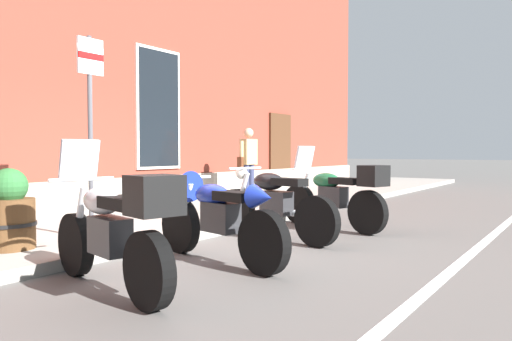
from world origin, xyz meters
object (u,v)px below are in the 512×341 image
Objects in this scene: motorcycle_blue_sport at (213,212)px; parking_sign at (90,109)px; pedestrian_tan_coat at (248,160)px; motorcycle_green_touring at (336,195)px; motorcycle_black_naked at (273,204)px; motorcycle_silver_touring at (113,229)px; barrel_planter at (9,214)px.

parking_sign reaches higher than motorcycle_blue_sport.
motorcycle_blue_sport is at bearing -148.34° from pedestrian_tan_coat.
motorcycle_black_naked is at bearing 164.27° from motorcycle_green_touring.
parking_sign is at bearing 140.34° from motorcycle_black_naked.
motorcycle_green_touring is 0.81× the size of parking_sign.
motorcycle_green_touring is 1.26× the size of pedestrian_tan_coat.
motorcycle_silver_touring reaches higher than barrel_planter.
motorcycle_silver_touring is 0.80× the size of parking_sign.
motorcycle_blue_sport is 0.97× the size of motorcycle_black_naked.
motorcycle_green_touring is 4.49m from barrel_planter.
motorcycle_silver_touring is at bearing -154.13° from pedestrian_tan_coat.
motorcycle_silver_touring is 2.90m from motorcycle_black_naked.
barrel_planter is at bearing 167.58° from parking_sign.
parking_sign is (-0.32, 1.69, 1.19)m from motorcycle_blue_sport.
motorcycle_black_naked is at bearing 5.10° from motorcycle_silver_touring.
pedestrian_tan_coat is at bearing 9.28° from barrel_planter.
parking_sign is (-3.07, 1.86, 1.19)m from motorcycle_green_touring.
pedestrian_tan_coat is at bearing 13.22° from parking_sign.
motorcycle_blue_sport is at bearing -172.82° from motorcycle_black_naked.
motorcycle_blue_sport is (1.40, 0.07, -0.01)m from motorcycle_silver_touring.
motorcycle_green_touring is 3.59m from pedestrian_tan_coat.
motorcycle_green_touring is at bearing -1.33° from motorcycle_silver_touring.
pedestrian_tan_coat is 1.78× the size of barrel_planter.
motorcycle_silver_touring reaches higher than motorcycle_black_naked.
motorcycle_black_naked is at bearing -39.66° from parking_sign.
motorcycle_blue_sport is 1.29× the size of pedestrian_tan_coat.
motorcycle_black_naked is 1.31m from motorcycle_green_touring.
parking_sign is (1.08, 1.76, 1.18)m from motorcycle_silver_touring.
motorcycle_silver_touring is at bearing -121.53° from parking_sign.
motorcycle_green_touring reaches higher than motorcycle_blue_sport.
motorcycle_green_touring is 3.78m from parking_sign.
motorcycle_black_naked is 4.15m from pedestrian_tan_coat.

